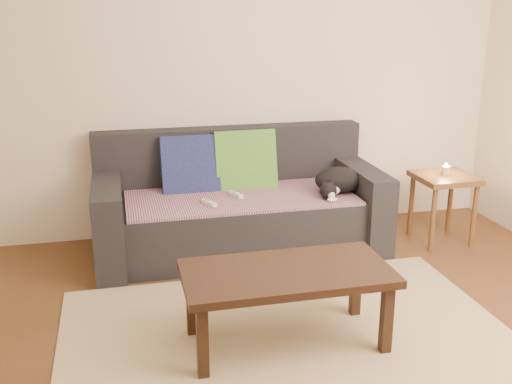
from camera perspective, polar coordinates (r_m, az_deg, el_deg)
ground at (r=3.27m, az=4.16°, el=-15.54°), size 4.50×4.50×0.00m
back_wall at (r=4.71m, az=-2.90°, el=11.55°), size 4.50×0.04×2.60m
sofa at (r=4.51m, az=-1.71°, el=-1.60°), size 2.10×0.94×0.87m
throw_blanket at (r=4.39m, az=-1.48°, el=-0.49°), size 1.66×0.74×0.02m
cushion_navy at (r=4.53m, az=-6.30°, el=2.61°), size 0.43×0.23×0.44m
cushion_green at (r=4.60m, az=-1.04°, el=2.93°), size 0.47×0.23×0.49m
cat at (r=4.47m, az=7.82°, el=1.05°), size 0.44×0.40×0.19m
wii_remote_a at (r=4.19m, az=-4.51°, el=-1.05°), size 0.10×0.15×0.03m
wii_remote_b at (r=4.36m, az=-1.93°, el=-0.25°), size 0.09×0.15×0.03m
side_table at (r=4.82m, az=17.47°, el=0.48°), size 0.43×0.43×0.54m
candle at (r=4.78m, az=17.61°, el=1.99°), size 0.06×0.06×0.09m
rug at (r=3.38m, az=3.38°, el=-14.13°), size 2.50×1.80×0.01m
coffee_table at (r=3.21m, az=2.95°, el=-8.29°), size 1.10×0.55×0.44m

